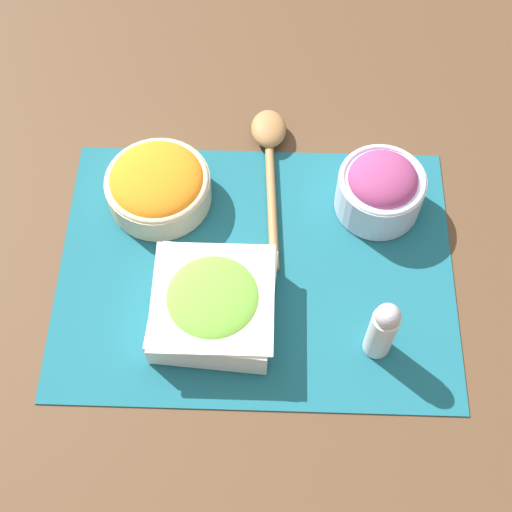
% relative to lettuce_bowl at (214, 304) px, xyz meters
% --- Properties ---
extents(ground_plane, '(3.00, 3.00, 0.00)m').
position_rel_lettuce_bowl_xyz_m(ground_plane, '(0.05, 0.07, -0.04)').
color(ground_plane, '#513823').
extents(placemat, '(0.50, 0.37, 0.00)m').
position_rel_lettuce_bowl_xyz_m(placemat, '(0.05, 0.07, -0.03)').
color(placemat, '#195B6B').
rests_on(placemat, ground_plane).
extents(lettuce_bowl, '(0.15, 0.15, 0.06)m').
position_rel_lettuce_bowl_xyz_m(lettuce_bowl, '(0.00, 0.00, 0.00)').
color(lettuce_bowl, white).
rests_on(lettuce_bowl, placemat).
extents(onion_bowl, '(0.11, 0.11, 0.08)m').
position_rel_lettuce_bowl_xyz_m(onion_bowl, '(0.21, 0.17, 0.01)').
color(onion_bowl, silver).
rests_on(onion_bowl, placemat).
extents(carrot_bowl, '(0.14, 0.14, 0.06)m').
position_rel_lettuce_bowl_xyz_m(carrot_bowl, '(-0.08, 0.17, -0.00)').
color(carrot_bowl, beige).
rests_on(carrot_bowl, placemat).
extents(wooden_spoon, '(0.05, 0.25, 0.03)m').
position_rel_lettuce_bowl_xyz_m(wooden_spoon, '(0.06, 0.25, -0.02)').
color(wooden_spoon, '#9E7042').
rests_on(wooden_spoon, placemat).
extents(pepper_shaker, '(0.03, 0.03, 0.10)m').
position_rel_lettuce_bowl_xyz_m(pepper_shaker, '(0.19, -0.04, 0.02)').
color(pepper_shaker, silver).
rests_on(pepper_shaker, placemat).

